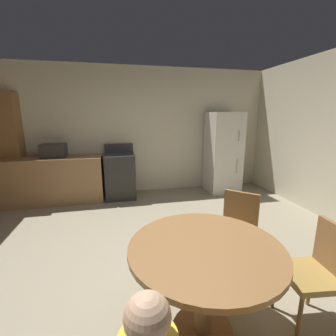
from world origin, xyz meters
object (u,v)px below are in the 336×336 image
(oven_range, at_px, (120,175))
(microwave, at_px, (54,151))
(refrigerator, at_px, (223,153))
(chair_east, at_px, (318,269))
(dining_table, at_px, (205,265))
(chair_northeast, at_px, (237,227))

(oven_range, bearing_deg, microwave, -179.83)
(refrigerator, distance_m, chair_east, 3.50)
(oven_range, distance_m, chair_east, 3.75)
(chair_east, bearing_deg, microwave, -44.76)
(refrigerator, height_order, dining_table, refrigerator)
(microwave, bearing_deg, chair_east, -51.87)
(chair_east, xyz_separation_m, chair_northeast, (-0.28, 0.77, 0.00))
(microwave, height_order, dining_table, microwave)
(microwave, xyz_separation_m, dining_table, (1.79, -3.33, -0.43))
(refrigerator, distance_m, microwave, 3.49)
(dining_table, bearing_deg, chair_east, -7.11)
(oven_range, height_order, microwave, microwave)
(microwave, bearing_deg, refrigerator, -0.82)
(dining_table, bearing_deg, microwave, 118.29)
(oven_range, xyz_separation_m, dining_table, (0.57, -3.33, 0.13))
(refrigerator, xyz_separation_m, chair_northeast, (-1.06, -2.61, -0.38))
(chair_east, bearing_deg, oven_range, -59.70)
(refrigerator, relative_size, chair_east, 2.02)
(microwave, relative_size, chair_northeast, 0.51)
(oven_range, xyz_separation_m, refrigerator, (2.26, -0.05, 0.41))
(oven_range, relative_size, chair_east, 1.26)
(microwave, distance_m, chair_northeast, 3.64)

